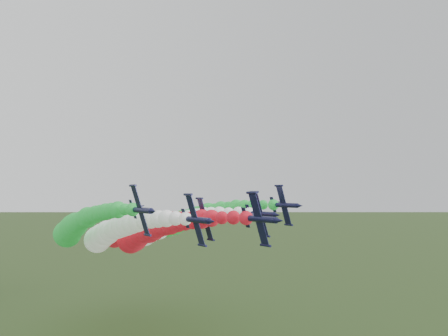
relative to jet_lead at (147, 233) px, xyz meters
The scene contains 6 objects.
jet_lead is the anchor object (origin of this frame).
jet_inner_left 11.56m from the jet_lead, 137.59° to the left, with size 13.68×88.42×21.23m.
jet_inner_right 16.21m from the jet_lead, 47.67° to the left, with size 13.46×88.20×21.01m.
jet_outer_left 24.82m from the jet_lead, 131.04° to the left, with size 13.91×88.65×21.46m.
jet_outer_right 28.96m from the jet_lead, 34.15° to the left, with size 13.04×87.78×20.59m.
jet_trail 22.93m from the jet_lead, 80.76° to the left, with size 13.35×88.09×20.91m.
Camera 1 is at (-51.56, -81.87, 46.39)m, focal length 35.00 mm.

